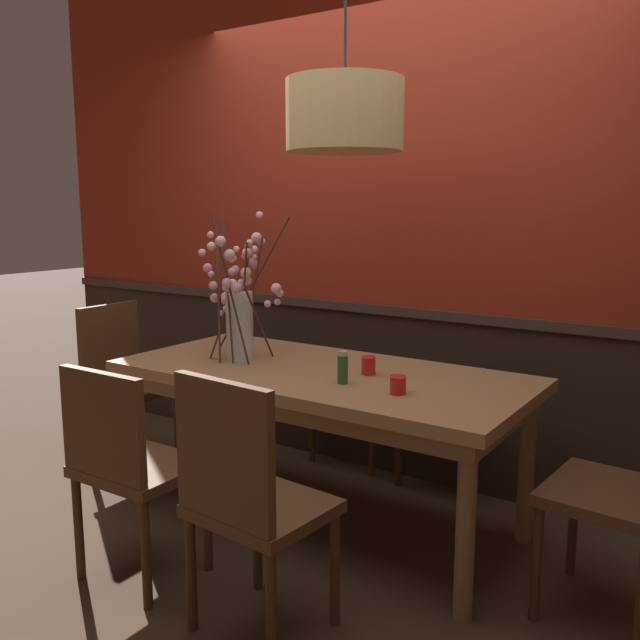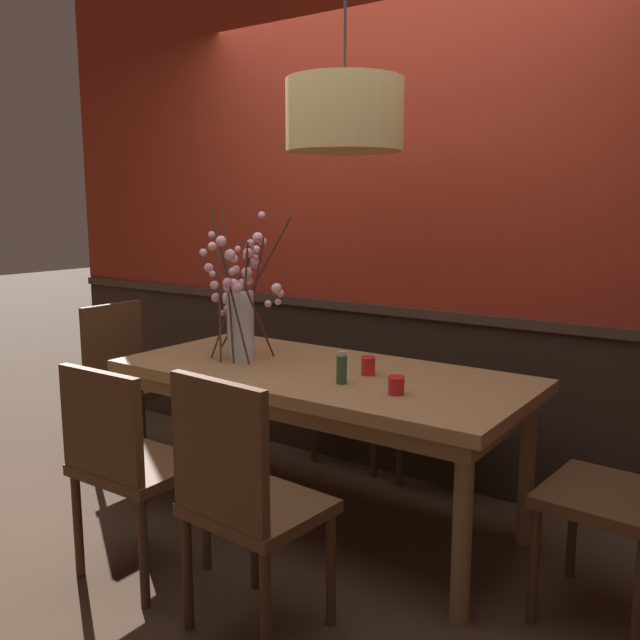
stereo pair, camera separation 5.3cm
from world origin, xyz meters
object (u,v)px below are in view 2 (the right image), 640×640
at_px(chair_head_east_end, 631,483).
at_px(vase_with_blossoms, 240,309).
at_px(chair_head_west_end, 126,376).
at_px(chair_far_side_left, 366,370).
at_px(chair_near_side_left, 126,459).
at_px(condiment_bottle, 342,368).
at_px(pendant_lamp, 345,116).
at_px(dining_table, 320,387).
at_px(candle_holder_nearer_center, 368,365).
at_px(candle_holder_nearer_edge, 396,385).
at_px(chair_far_side_right, 453,387).
at_px(chair_near_side_right, 243,494).

xyz_separation_m(chair_head_east_end, vase_with_blossoms, (-1.78, 0.00, 0.45)).
height_order(chair_head_west_end, chair_far_side_left, chair_head_west_end).
bearing_deg(chair_near_side_left, vase_with_blossoms, 98.23).
height_order(condiment_bottle, pendant_lamp, pendant_lamp).
height_order(dining_table, vase_with_blossoms, vase_with_blossoms).
bearing_deg(condiment_bottle, dining_table, 145.17).
xyz_separation_m(dining_table, candle_holder_nearer_center, (0.23, 0.04, 0.13)).
height_order(dining_table, chair_head_east_end, chair_head_east_end).
distance_m(chair_far_side_left, candle_holder_nearer_edge, 1.29).
height_order(dining_table, chair_near_side_left, chair_near_side_left).
xyz_separation_m(dining_table, chair_head_east_end, (1.34, -0.04, -0.12)).
xyz_separation_m(chair_far_side_left, candle_holder_nearer_edge, (0.75, -1.02, 0.25)).
relative_size(chair_far_side_right, chair_near_side_left, 1.05).
relative_size(dining_table, chair_far_side_right, 2.05).
bearing_deg(chair_head_west_end, chair_far_side_left, 39.86).
relative_size(chair_far_side_right, chair_far_side_left, 1.00).
xyz_separation_m(chair_near_side_left, vase_with_blossoms, (-0.12, 0.81, 0.48)).
distance_m(chair_head_west_end, condiment_bottle, 1.57).
bearing_deg(chair_near_side_left, chair_head_west_end, 140.72).
relative_size(dining_table, chair_head_west_end, 2.05).
distance_m(chair_far_side_left, chair_near_side_left, 1.70).
height_order(chair_far_side_left, candle_holder_nearer_center, chair_far_side_left).
height_order(chair_head_west_end, chair_near_side_right, chair_near_side_right).
xyz_separation_m(dining_table, chair_far_side_left, (-0.27, 0.86, -0.13)).
height_order(chair_far_side_right, chair_far_side_left, chair_far_side_right).
relative_size(chair_near_side_right, chair_near_side_left, 1.07).
xyz_separation_m(chair_head_west_end, chair_far_side_left, (1.06, 0.88, 0.01)).
relative_size(chair_near_side_right, vase_with_blossoms, 1.31).
xyz_separation_m(chair_head_west_end, chair_near_side_left, (1.00, -0.82, -0.01)).
bearing_deg(chair_head_east_end, vase_with_blossoms, 179.92).
xyz_separation_m(chair_head_west_end, chair_near_side_right, (1.61, -0.83, 0.00)).
relative_size(chair_near_side_right, chair_far_side_right, 1.01).
height_order(chair_far_side_left, condiment_bottle, chair_far_side_left).
relative_size(dining_table, chair_near_side_left, 2.16).
bearing_deg(candle_holder_nearer_center, condiment_bottle, -94.16).
distance_m(chair_head_east_end, pendant_lamp, 1.79).
bearing_deg(dining_table, chair_far_side_left, 107.43).
xyz_separation_m(chair_near_side_right, vase_with_blossoms, (-0.73, 0.83, 0.46)).
relative_size(candle_holder_nearer_center, pendant_lamp, 0.07).
bearing_deg(chair_far_side_right, vase_with_blossoms, -130.79).
height_order(chair_far_side_left, candle_holder_nearer_edge, chair_far_side_left).
relative_size(chair_head_east_end, candle_holder_nearer_center, 11.54).
bearing_deg(vase_with_blossoms, chair_near_side_right, -48.48).
relative_size(chair_near_side_right, chair_far_side_left, 1.02).
height_order(chair_head_west_end, chair_far_side_right, same).
height_order(chair_far_side_right, condiment_bottle, chair_far_side_right).
height_order(chair_near_side_right, condiment_bottle, chair_near_side_right).
height_order(chair_near_side_right, chair_head_east_end, chair_head_east_end).
height_order(vase_with_blossoms, pendant_lamp, pendant_lamp).
distance_m(chair_head_east_end, candle_holder_nearer_center, 1.14).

